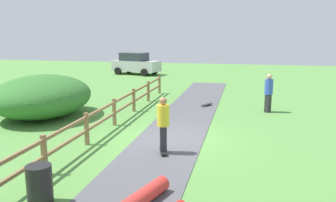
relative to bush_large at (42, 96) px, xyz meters
name	(u,v)px	position (x,y,z in m)	size (l,w,h in m)	color
ground_plane	(170,138)	(6.24, -1.98, -0.94)	(60.00, 60.00, 0.00)	#568E42
asphalt_path	(170,138)	(6.24, -1.98, -0.93)	(2.40, 28.00, 0.02)	#515156
wooden_fence	(102,117)	(3.64, -1.98, -0.27)	(0.12, 18.12, 1.10)	olive
bush_large	(42,96)	(0.00, 0.00, 0.00)	(4.08, 4.90, 1.88)	#33702D
trash_bin	(40,185)	(4.44, -7.34, -0.49)	(0.56, 0.56, 0.90)	black
skater_riding	(163,122)	(6.35, -3.55, 0.07)	(0.47, 0.82, 1.77)	black
skater_fallen	(147,197)	(6.76, -6.90, -0.74)	(1.42, 1.62, 0.36)	red
skateboard_loose	(207,105)	(6.92, 3.81, -0.85)	(0.55, 0.80, 0.08)	black
bystander_blue	(269,91)	(9.87, 3.11, 0.07)	(0.52, 0.52, 1.82)	#2D2D33
parked_car_silver	(136,64)	(-0.74, 16.06, 0.02)	(4.49, 2.77, 1.92)	#B7B7BC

